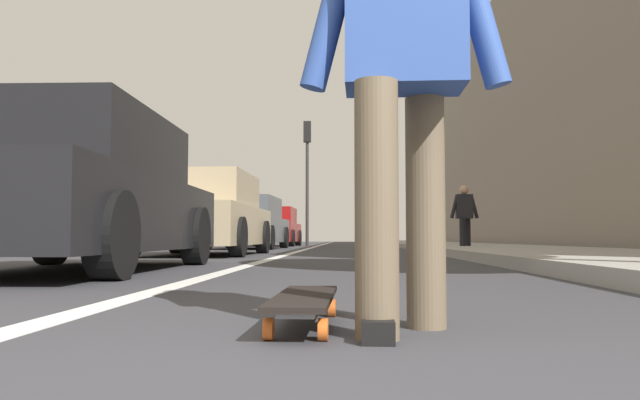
{
  "coord_description": "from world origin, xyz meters",
  "views": [
    {
      "loc": [
        -0.94,
        0.06,
        0.32
      ],
      "look_at": [
        13.48,
        0.69,
        1.19
      ],
      "focal_mm": 35.32,
      "sensor_mm": 36.0,
      "label": 1
    }
  ],
  "objects_px": {
    "parked_car_near": "(74,195)",
    "parked_car_end": "(272,228)",
    "skater_person": "(403,56)",
    "pedestrian_distant": "(465,214)",
    "parked_car_far": "(248,224)",
    "parked_car_mid": "(204,216)",
    "traffic_light": "(307,161)",
    "skateboard": "(304,301)"
  },
  "relations": [
    {
      "from": "parked_car_near",
      "to": "parked_car_end",
      "type": "distance_m",
      "value": 18.19
    },
    {
      "from": "parked_car_near",
      "to": "pedestrian_distant",
      "type": "bearing_deg",
      "value": -32.21
    },
    {
      "from": "skater_person",
      "to": "parked_car_far",
      "type": "xyz_separation_m",
      "value": [
        15.93,
        3.07,
        -0.22
      ]
    },
    {
      "from": "parked_car_mid",
      "to": "parked_car_far",
      "type": "distance_m",
      "value": 6.56
    },
    {
      "from": "parked_car_near",
      "to": "pedestrian_distant",
      "type": "height_order",
      "value": "pedestrian_distant"
    },
    {
      "from": "skater_person",
      "to": "traffic_light",
      "type": "xyz_separation_m",
      "value": [
        21.84,
        1.73,
        2.34
      ]
    },
    {
      "from": "parked_car_mid",
      "to": "pedestrian_distant",
      "type": "relative_size",
      "value": 2.84
    },
    {
      "from": "skater_person",
      "to": "traffic_light",
      "type": "height_order",
      "value": "traffic_light"
    },
    {
      "from": "parked_car_far",
      "to": "parked_car_end",
      "type": "xyz_separation_m",
      "value": [
        6.09,
        0.02,
        -0.02
      ]
    },
    {
      "from": "skater_person",
      "to": "parked_car_mid",
      "type": "relative_size",
      "value": 0.38
    },
    {
      "from": "traffic_light",
      "to": "pedestrian_distant",
      "type": "distance_m",
      "value": 10.77
    },
    {
      "from": "skateboard",
      "to": "parked_car_end",
      "type": "relative_size",
      "value": 0.21
    },
    {
      "from": "skater_person",
      "to": "parked_car_near",
      "type": "bearing_deg",
      "value": 36.47
    },
    {
      "from": "parked_car_end",
      "to": "parked_car_mid",
      "type": "bearing_deg",
      "value": -178.93
    },
    {
      "from": "parked_car_mid",
      "to": "parked_car_far",
      "type": "xyz_separation_m",
      "value": [
        6.55,
        0.22,
        -0.01
      ]
    },
    {
      "from": "parked_car_near",
      "to": "parked_car_end",
      "type": "bearing_deg",
      "value": 0.8
    },
    {
      "from": "skateboard",
      "to": "parked_car_far",
      "type": "distance_m",
      "value": 16.02
    },
    {
      "from": "parked_car_far",
      "to": "pedestrian_distant",
      "type": "xyz_separation_m",
      "value": [
        -3.71,
        -5.52,
        0.14
      ]
    },
    {
      "from": "parked_car_near",
      "to": "traffic_light",
      "type": "xyz_separation_m",
      "value": [
        18.01,
        -1.1,
        2.55
      ]
    },
    {
      "from": "parked_car_end",
      "to": "skateboard",
      "type": "bearing_deg",
      "value": -172.87
    },
    {
      "from": "skateboard",
      "to": "skater_person",
      "type": "xyz_separation_m",
      "value": [
        -0.15,
        -0.35,
        0.84
      ]
    },
    {
      "from": "parked_car_near",
      "to": "traffic_light",
      "type": "height_order",
      "value": "traffic_light"
    },
    {
      "from": "parked_car_mid",
      "to": "parked_car_end",
      "type": "height_order",
      "value": "parked_car_mid"
    },
    {
      "from": "traffic_light",
      "to": "skateboard",
      "type": "bearing_deg",
      "value": -176.35
    },
    {
      "from": "parked_car_end",
      "to": "pedestrian_distant",
      "type": "distance_m",
      "value": 11.26
    },
    {
      "from": "parked_car_mid",
      "to": "parked_car_near",
      "type": "bearing_deg",
      "value": -179.83
    },
    {
      "from": "parked_car_mid",
      "to": "pedestrian_distant",
      "type": "xyz_separation_m",
      "value": [
        2.85,
        -5.3,
        0.14
      ]
    },
    {
      "from": "pedestrian_distant",
      "to": "parked_car_far",
      "type": "bearing_deg",
      "value": 56.14
    },
    {
      "from": "skateboard",
      "to": "parked_car_near",
      "type": "height_order",
      "value": "parked_car_near"
    },
    {
      "from": "skater_person",
      "to": "pedestrian_distant",
      "type": "distance_m",
      "value": 12.47
    },
    {
      "from": "skateboard",
      "to": "pedestrian_distant",
      "type": "distance_m",
      "value": 12.42
    },
    {
      "from": "skater_person",
      "to": "parked_car_near",
      "type": "relative_size",
      "value": 0.37
    },
    {
      "from": "parked_car_far",
      "to": "pedestrian_distant",
      "type": "distance_m",
      "value": 6.65
    },
    {
      "from": "parked_car_far",
      "to": "pedestrian_distant",
      "type": "height_order",
      "value": "pedestrian_distant"
    },
    {
      "from": "skateboard",
      "to": "pedestrian_distant",
      "type": "xyz_separation_m",
      "value": [
        12.07,
        -2.8,
        0.76
      ]
    },
    {
      "from": "skater_person",
      "to": "pedestrian_distant",
      "type": "height_order",
      "value": "skater_person"
    },
    {
      "from": "skater_person",
      "to": "parked_car_mid",
      "type": "bearing_deg",
      "value": 16.88
    },
    {
      "from": "traffic_light",
      "to": "parked_car_near",
      "type": "bearing_deg",
      "value": 176.5
    },
    {
      "from": "parked_car_mid",
      "to": "traffic_light",
      "type": "relative_size",
      "value": 0.89
    },
    {
      "from": "parked_car_far",
      "to": "parked_car_end",
      "type": "height_order",
      "value": "parked_car_far"
    },
    {
      "from": "skateboard",
      "to": "skater_person",
      "type": "height_order",
      "value": "skater_person"
    },
    {
      "from": "skateboard",
      "to": "parked_car_far",
      "type": "height_order",
      "value": "parked_car_far"
    }
  ]
}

